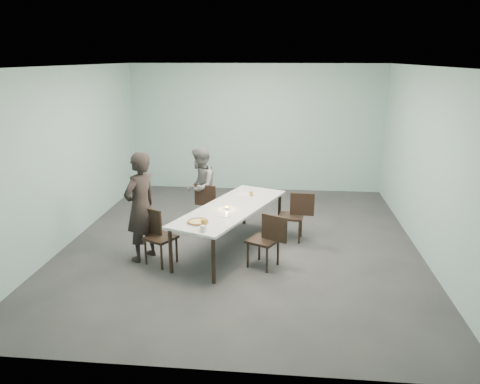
# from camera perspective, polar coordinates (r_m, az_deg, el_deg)

# --- Properties ---
(ground) EXTENTS (7.00, 7.00, 0.00)m
(ground) POSITION_cam_1_polar(r_m,az_deg,el_deg) (8.26, 0.18, -6.17)
(ground) COLOR #333335
(ground) RESTS_ON ground
(room_shell) EXTENTS (6.02, 7.02, 3.01)m
(room_shell) POSITION_cam_1_polar(r_m,az_deg,el_deg) (7.73, 0.19, 7.86)
(room_shell) COLOR #9DC6C1
(room_shell) RESTS_ON ground
(table) EXTENTS (1.79, 2.75, 0.75)m
(table) POSITION_cam_1_polar(r_m,az_deg,el_deg) (7.76, -1.10, -2.22)
(table) COLOR white
(table) RESTS_ON ground
(chair_near_left) EXTENTS (0.65, 0.57, 0.87)m
(chair_near_left) POSITION_cam_1_polar(r_m,az_deg,el_deg) (7.45, -10.13, -4.87)
(chair_near_left) COLOR black
(chair_near_left) RESTS_ON ground
(chair_far_left) EXTENTS (0.65, 0.52, 0.87)m
(chair_far_left) POSITION_cam_1_polar(r_m,az_deg,el_deg) (8.69, -3.60, -1.56)
(chair_far_left) COLOR black
(chair_far_left) RESTS_ON ground
(chair_near_right) EXTENTS (0.65, 0.57, 0.87)m
(chair_near_right) POSITION_cam_1_polar(r_m,az_deg,el_deg) (7.16, 3.41, -5.51)
(chair_near_right) COLOR black
(chair_near_right) RESTS_ON ground
(chair_far_right) EXTENTS (0.63, 0.47, 0.87)m
(chair_far_right) POSITION_cam_1_polar(r_m,az_deg,el_deg) (8.28, 6.79, -2.55)
(chair_far_right) COLOR black
(chair_far_right) RESTS_ON ground
(diner_near) EXTENTS (0.66, 0.76, 1.75)m
(diner_near) POSITION_cam_1_polar(r_m,az_deg,el_deg) (7.50, -12.03, -1.78)
(diner_near) COLOR black
(diner_near) RESTS_ON ground
(diner_far) EXTENTS (0.59, 0.75, 1.53)m
(diner_far) POSITION_cam_1_polar(r_m,az_deg,el_deg) (8.89, -4.85, 0.60)
(diner_far) COLOR slate
(diner_far) RESTS_ON ground
(pizza) EXTENTS (0.34, 0.34, 0.04)m
(pizza) POSITION_cam_1_polar(r_m,az_deg,el_deg) (7.02, -5.16, -3.65)
(pizza) COLOR white
(pizza) RESTS_ON table
(side_plate) EXTENTS (0.18, 0.18, 0.01)m
(side_plate) POSITION_cam_1_polar(r_m,az_deg,el_deg) (7.31, -1.88, -2.91)
(side_plate) COLOR white
(side_plate) RESTS_ON table
(beer_glass) EXTENTS (0.08, 0.08, 0.15)m
(beer_glass) POSITION_cam_1_polar(r_m,az_deg,el_deg) (6.75, -4.45, -3.96)
(beer_glass) COLOR #B98428
(beer_glass) RESTS_ON table
(water_tumbler) EXTENTS (0.08, 0.08, 0.09)m
(water_tumbler) POSITION_cam_1_polar(r_m,az_deg,el_deg) (6.67, -4.53, -4.48)
(water_tumbler) COLOR silver
(water_tumbler) RESTS_ON table
(tealight) EXTENTS (0.06, 0.06, 0.05)m
(tealight) POSITION_cam_1_polar(r_m,az_deg,el_deg) (7.61, -1.62, -1.99)
(tealight) COLOR silver
(tealight) RESTS_ON table
(amber_tumbler) EXTENTS (0.07, 0.07, 0.08)m
(amber_tumbler) POSITION_cam_1_polar(r_m,az_deg,el_deg) (8.34, 1.37, -0.21)
(amber_tumbler) COLOR #B98428
(amber_tumbler) RESTS_ON table
(menu) EXTENTS (0.36, 0.31, 0.01)m
(menu) POSITION_cam_1_polar(r_m,az_deg,el_deg) (8.43, 0.63, -0.30)
(menu) COLOR silver
(menu) RESTS_ON table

